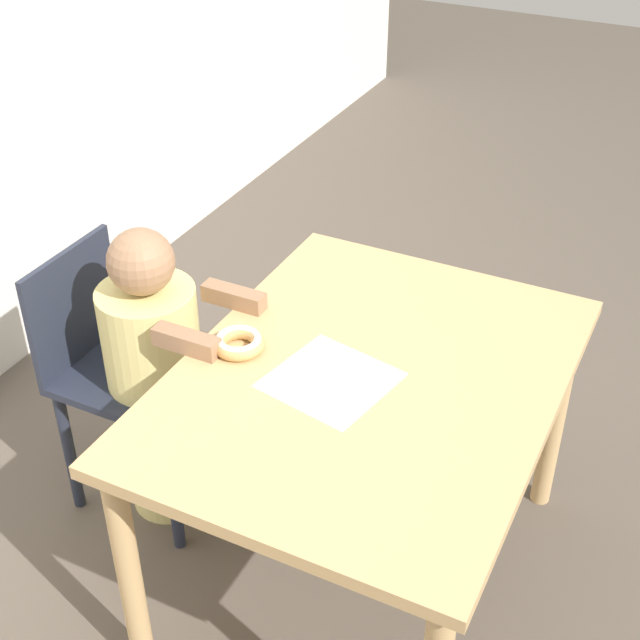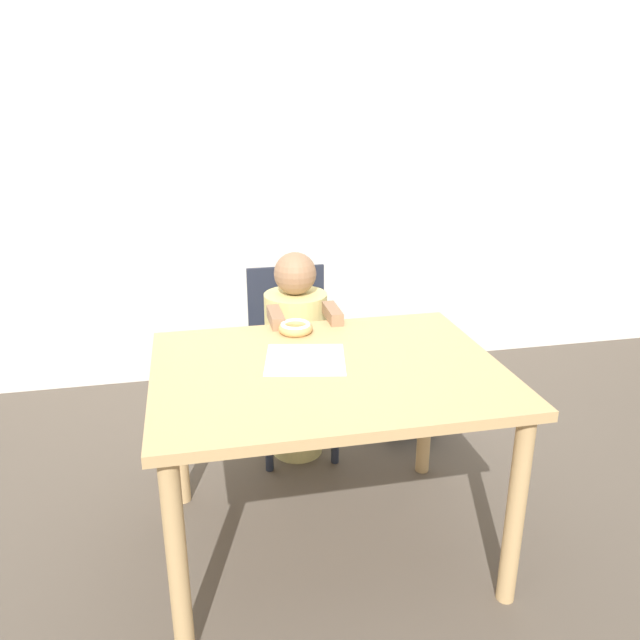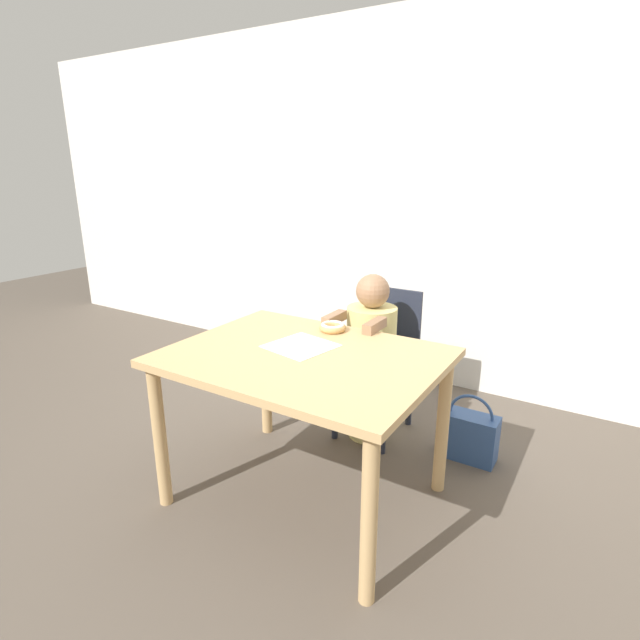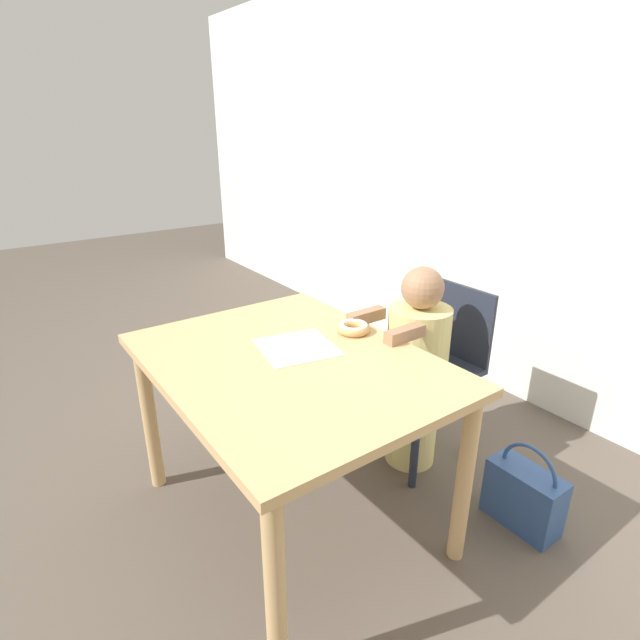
# 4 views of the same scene
# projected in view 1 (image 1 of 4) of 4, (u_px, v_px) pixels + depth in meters

# --- Properties ---
(ground_plane) EXTENTS (12.00, 12.00, 0.00)m
(ground_plane) POSITION_uv_depth(u_px,v_px,m) (361.00, 572.00, 2.59)
(ground_plane) COLOR brown
(dining_table) EXTENTS (1.17, 0.90, 0.73)m
(dining_table) POSITION_uv_depth(u_px,v_px,m) (368.00, 404.00, 2.24)
(dining_table) COLOR tan
(dining_table) RESTS_ON ground_plane
(chair) EXTENTS (0.37, 0.44, 0.83)m
(chair) POSITION_uv_depth(u_px,v_px,m) (126.00, 376.00, 2.63)
(chair) COLOR #232838
(chair) RESTS_ON ground_plane
(child_figure) EXTENTS (0.28, 0.44, 0.96)m
(child_figure) POSITION_uv_depth(u_px,v_px,m) (157.00, 380.00, 2.58)
(child_figure) COLOR #E0D17F
(child_figure) RESTS_ON ground_plane
(donut) EXTENTS (0.13, 0.13, 0.04)m
(donut) POSITION_uv_depth(u_px,v_px,m) (239.00, 342.00, 2.26)
(donut) COLOR tan
(donut) RESTS_ON dining_table
(napkin) EXTENTS (0.32, 0.32, 0.00)m
(napkin) POSITION_uv_depth(u_px,v_px,m) (330.00, 380.00, 2.16)
(napkin) COLOR white
(napkin) RESTS_ON dining_table
(handbag) EXTENTS (0.29, 0.14, 0.37)m
(handbag) POSITION_uv_depth(u_px,v_px,m) (242.00, 362.00, 3.21)
(handbag) COLOR #2D4C84
(handbag) RESTS_ON ground_plane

